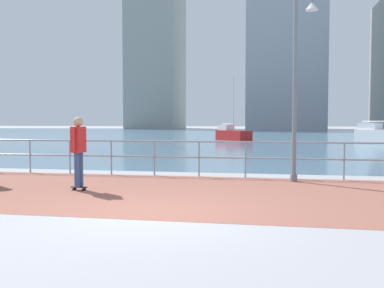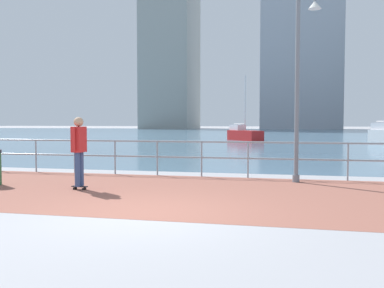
# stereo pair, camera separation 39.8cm
# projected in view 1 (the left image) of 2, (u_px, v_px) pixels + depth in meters

# --- Properties ---
(ground) EXTENTS (220.00, 220.00, 0.00)m
(ground) POSITION_uv_depth(u_px,v_px,m) (249.00, 137.00, 46.88)
(ground) COLOR #9E9EA3
(brick_paving) EXTENTS (28.00, 5.77, 0.01)m
(brick_paving) POSITION_uv_depth(u_px,v_px,m) (179.00, 192.00, 9.89)
(brick_paving) COLOR #935647
(brick_paving) RESTS_ON ground
(harbor_water) EXTENTS (180.00, 88.00, 0.00)m
(harbor_water) POSITION_uv_depth(u_px,v_px,m) (252.00, 134.00, 56.95)
(harbor_water) COLOR slate
(harbor_water) RESTS_ON ground
(waterfront_railing) EXTENTS (25.25, 0.06, 1.09)m
(waterfront_railing) POSITION_uv_depth(u_px,v_px,m) (199.00, 152.00, 12.68)
(waterfront_railing) COLOR #8C99A3
(waterfront_railing) RESTS_ON ground
(lamppost) EXTENTS (0.73, 0.58, 5.67)m
(lamppost) POSITION_uv_depth(u_px,v_px,m) (300.00, 68.00, 11.54)
(lamppost) COLOR slate
(lamppost) RESTS_ON ground
(skateboarder) EXTENTS (0.41, 0.56, 1.77)m
(skateboarder) POSITION_uv_depth(u_px,v_px,m) (78.00, 146.00, 10.08)
(skateboarder) COLOR black
(skateboarder) RESTS_ON ground
(sailboat_blue) EXTENTS (4.19, 4.58, 6.68)m
(sailboat_blue) POSITION_uv_depth(u_px,v_px,m) (383.00, 134.00, 34.00)
(sailboat_blue) COLOR white
(sailboat_blue) RESTS_ON ground
(sailboat_red) EXTENTS (3.54, 4.08, 5.83)m
(sailboat_red) POSITION_uv_depth(u_px,v_px,m) (232.00, 134.00, 37.89)
(sailboat_red) COLOR #B21E1E
(sailboat_red) RESTS_ON ground
(tower_slate) EXTENTS (11.75, 15.82, 49.14)m
(tower_slate) POSITION_uv_depth(u_px,v_px,m) (156.00, 31.00, 102.18)
(tower_slate) COLOR #939993
(tower_slate) RESTS_ON ground
(tower_glass) EXTENTS (17.96, 10.80, 46.73)m
(tower_glass) POSITION_uv_depth(u_px,v_px,m) (286.00, 32.00, 97.26)
(tower_glass) COLOR #A3A8B2
(tower_glass) RESTS_ON ground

